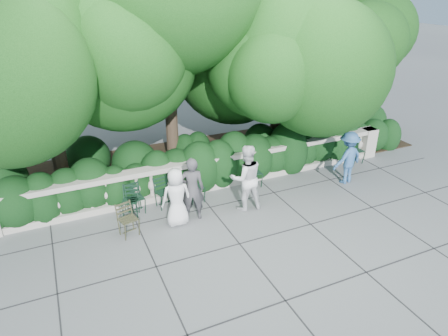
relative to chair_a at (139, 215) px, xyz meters
name	(u,v)px	position (x,y,z in m)	size (l,w,h in m)	color
ground	(240,218)	(2.35, -1.19, 0.00)	(90.00, 90.00, 0.00)	#575B60
balustrade	(213,173)	(2.35, 0.61, 0.49)	(12.00, 0.44, 1.00)	#9E998E
shrub_hedge	(198,172)	(2.35, 1.81, 0.00)	(15.00, 2.60, 1.70)	black
tree_canopy	(214,42)	(3.04, 2.00, 3.96)	(15.04, 6.52, 6.78)	#3F3023
chair_a	(139,215)	(0.00, 0.00, 0.00)	(0.44, 0.48, 0.84)	black
chair_b	(131,219)	(-0.23, -0.07, 0.00)	(0.44, 0.48, 0.84)	black
chair_c	(168,209)	(0.78, 0.02, 0.00)	(0.44, 0.48, 0.84)	black
chair_d	(198,203)	(1.63, -0.06, 0.00)	(0.44, 0.48, 0.84)	black
chair_e	(256,188)	(3.50, 0.06, 0.00)	(0.44, 0.48, 0.84)	black
chair_f	(358,164)	(7.40, 0.14, 0.00)	(0.44, 0.48, 0.84)	black
chair_weathered	(133,238)	(-0.38, -0.92, 0.00)	(0.44, 0.48, 0.84)	black
person_businessman	(176,197)	(0.81, -0.77, 0.76)	(0.74, 0.48, 1.52)	white
person_woman_grey	(192,189)	(1.26, -0.68, 0.85)	(0.62, 0.40, 1.69)	#3E3C41
person_casual_man	(246,178)	(2.72, -0.78, 0.91)	(0.88, 0.69, 1.81)	silver
person_older_blue	(348,158)	(6.16, -0.68, 0.81)	(1.04, 0.60, 1.61)	#325E96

